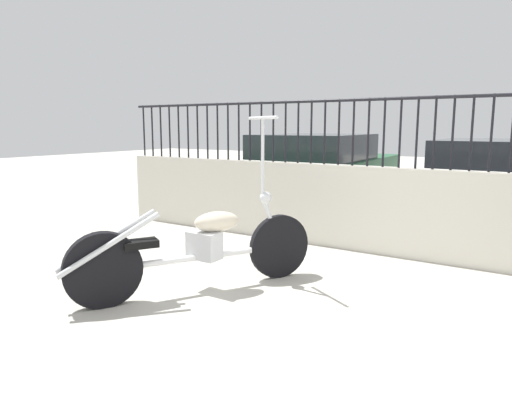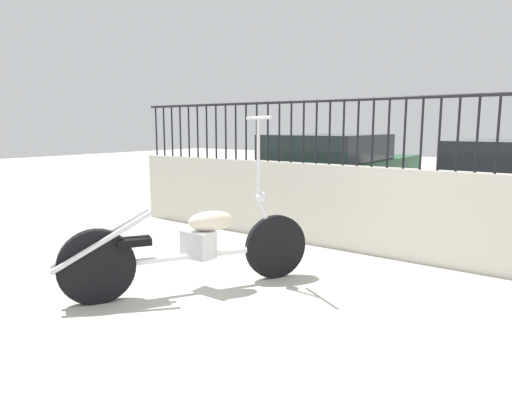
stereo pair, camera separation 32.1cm
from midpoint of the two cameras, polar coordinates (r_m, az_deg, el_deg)
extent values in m
cube|color=beige|center=(5.09, 25.97, -2.69)|extent=(9.17, 0.18, 0.98)
cylinder|color=black|center=(7.29, -11.12, 8.14)|extent=(0.02, 0.02, 0.76)
cylinder|color=black|center=(7.16, -10.16, 8.16)|extent=(0.02, 0.02, 0.76)
cylinder|color=black|center=(7.03, -9.16, 8.18)|extent=(0.02, 0.02, 0.76)
cylinder|color=black|center=(6.91, -8.12, 8.19)|extent=(0.02, 0.02, 0.76)
cylinder|color=black|center=(6.78, -7.05, 8.20)|extent=(0.02, 0.02, 0.76)
cylinder|color=black|center=(6.66, -5.93, 8.21)|extent=(0.02, 0.02, 0.76)
cylinder|color=black|center=(6.55, -4.78, 8.22)|extent=(0.02, 0.02, 0.76)
cylinder|color=black|center=(6.43, -3.58, 8.22)|extent=(0.02, 0.02, 0.76)
cylinder|color=black|center=(6.32, -2.34, 8.22)|extent=(0.02, 0.02, 0.76)
cylinder|color=black|center=(6.21, -1.06, 8.21)|extent=(0.02, 0.02, 0.76)
cylinder|color=black|center=(6.11, 0.27, 8.20)|extent=(0.02, 0.02, 0.76)
cylinder|color=black|center=(6.00, 1.64, 8.19)|extent=(0.02, 0.02, 0.76)
cylinder|color=black|center=(5.90, 3.06, 8.17)|extent=(0.02, 0.02, 0.76)
cylinder|color=black|center=(5.81, 4.53, 8.14)|extent=(0.02, 0.02, 0.76)
cylinder|color=black|center=(5.72, 6.04, 8.11)|extent=(0.02, 0.02, 0.76)
cylinder|color=black|center=(5.63, 7.61, 8.07)|extent=(0.02, 0.02, 0.76)
cylinder|color=black|center=(5.55, 9.22, 8.03)|extent=(0.02, 0.02, 0.76)
cylinder|color=black|center=(5.47, 10.87, 7.97)|extent=(0.02, 0.02, 0.76)
cylinder|color=black|center=(5.40, 12.58, 7.91)|extent=(0.02, 0.02, 0.76)
cylinder|color=black|center=(5.33, 14.33, 7.84)|extent=(0.02, 0.02, 0.76)
cylinder|color=black|center=(5.26, 16.12, 7.76)|extent=(0.02, 0.02, 0.76)
cylinder|color=black|center=(5.20, 17.95, 7.67)|extent=(0.02, 0.02, 0.76)
cylinder|color=black|center=(5.15, 19.83, 7.57)|extent=(0.02, 0.02, 0.76)
cylinder|color=black|center=(5.10, 21.74, 7.46)|extent=(0.02, 0.02, 0.76)
cylinder|color=black|center=(5.06, 23.68, 7.34)|extent=(0.02, 0.02, 0.76)
cylinder|color=black|center=(5.02, 25.65, 7.20)|extent=(0.02, 0.02, 0.76)
cylinder|color=black|center=(4.99, 27.65, 7.06)|extent=(0.02, 0.02, 0.76)
cylinder|color=black|center=(4.97, 29.67, 6.91)|extent=(0.02, 0.02, 0.76)
cylinder|color=black|center=(5.02, 26.94, 11.26)|extent=(9.17, 0.04, 0.04)
cylinder|color=black|center=(4.35, 4.61, -6.23)|extent=(0.36, 0.55, 0.61)
cylinder|color=black|center=(3.90, -17.08, -8.36)|extent=(0.40, 0.58, 0.62)
cylinder|color=silver|center=(4.05, -5.62, -7.36)|extent=(0.80, 1.30, 0.06)
cube|color=silver|center=(4.04, -4.96, -5.93)|extent=(0.28, 0.18, 0.24)
ellipsoid|color=beige|center=(4.03, -3.37, -3.03)|extent=(0.38, 0.46, 0.18)
cube|color=black|center=(3.89, -12.79, -5.48)|extent=(0.28, 0.32, 0.06)
cylinder|color=silver|center=(4.25, 3.57, -3.10)|extent=(0.15, 0.21, 0.51)
sphere|color=silver|center=(4.18, 2.87, -0.09)|extent=(0.11, 0.11, 0.11)
cylinder|color=silver|center=(4.13, 2.53, 4.99)|extent=(0.03, 0.03, 0.70)
cylinder|color=silver|center=(4.12, 2.56, 9.87)|extent=(0.46, 0.29, 0.03)
cylinder|color=silver|center=(3.78, -16.36, -5.42)|extent=(0.45, 0.71, 0.45)
cylinder|color=silver|center=(3.92, -16.60, -4.94)|extent=(0.45, 0.71, 0.45)
cylinder|color=black|center=(9.97, 9.34, 2.33)|extent=(0.13, 0.64, 0.64)
cylinder|color=black|center=(9.37, 18.88, 1.56)|extent=(0.13, 0.64, 0.64)
cylinder|color=black|center=(7.60, 0.43, 0.44)|extent=(0.13, 0.64, 0.64)
cylinder|color=black|center=(6.80, 12.51, -0.78)|extent=(0.13, 0.64, 0.64)
cube|color=#1E5933|center=(8.35, 10.67, 2.58)|extent=(1.96, 4.49, 0.60)
cube|color=#2D3338|center=(8.11, 10.13, 6.13)|extent=(1.71, 2.18, 0.45)
cylinder|color=black|center=(9.36, 26.37, 1.10)|extent=(0.13, 0.64, 0.64)
cylinder|color=black|center=(7.01, 22.29, -0.94)|extent=(0.13, 0.64, 0.64)
cube|color=#38383D|center=(8.01, 30.33, 1.08)|extent=(1.83, 3.97, 0.55)
cube|color=#2D3338|center=(7.78, 30.41, 4.54)|extent=(1.61, 1.92, 0.43)
camera|label=1|loc=(0.16, -88.07, 0.30)|focal=32.00mm
camera|label=2|loc=(0.16, 91.93, -0.30)|focal=32.00mm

